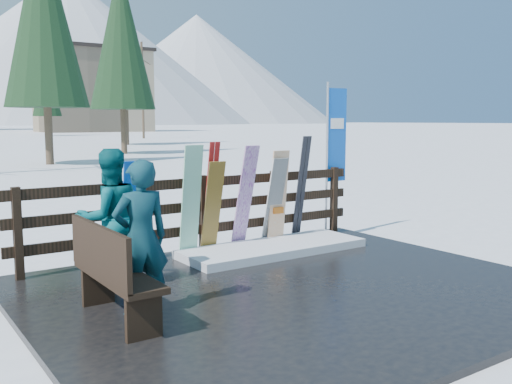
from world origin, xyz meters
TOP-DOWN VIEW (x-y plane):
  - ground at (0.00, 0.00)m, footprint 700.00×700.00m
  - deck at (0.00, 0.00)m, footprint 6.00×5.00m
  - fence at (0.00, 2.20)m, footprint 5.60×0.10m
  - snow_patch at (0.85, 1.60)m, footprint 2.84×1.00m
  - bench at (-2.20, 0.11)m, footprint 0.41×1.50m
  - snowboard_0 at (-1.19, 1.98)m, footprint 0.29×0.24m
  - snowboard_1 at (-0.32, 1.98)m, footprint 0.28×0.27m
  - snowboard_2 at (0.03, 1.98)m, footprint 0.26×0.34m
  - snowboard_3 at (0.59, 1.98)m, footprint 0.24×0.45m
  - snowboard_4 at (1.15, 1.98)m, footprint 0.29×0.35m
  - snowboard_5 at (1.22, 1.98)m, footprint 0.30×0.19m
  - ski_pair_a at (0.04, 2.05)m, footprint 0.16×0.32m
  - ski_pair_b at (1.74, 2.05)m, footprint 0.17×0.31m
  - rental_flag at (2.63, 2.25)m, footprint 0.45×0.04m
  - person_front at (-1.86, 0.16)m, footprint 0.59×0.41m
  - person_back at (-1.77, 1.26)m, footprint 0.81×0.65m

SIDE VIEW (x-z plane):
  - ground at x=0.00m, z-range 0.00..0.00m
  - deck at x=0.00m, z-range 0.00..0.08m
  - snow_patch at x=0.85m, z-range 0.08..0.20m
  - bench at x=-2.20m, z-range 0.11..1.08m
  - fence at x=0.00m, z-range 0.16..1.31m
  - snowboard_2 at x=0.03m, z-range 0.08..1.46m
  - snowboard_4 at x=1.15m, z-range 0.08..1.46m
  - snowboard_0 at x=-1.19m, z-range 0.08..1.51m
  - snowboard_5 at x=1.22m, z-range 0.08..1.57m
  - person_front at x=-1.86m, z-range 0.08..1.66m
  - snowboard_3 at x=0.59m, z-range 0.08..1.67m
  - snowboard_1 at x=-0.32m, z-range 0.08..1.70m
  - person_back at x=-1.77m, z-range 0.08..1.71m
  - ski_pair_a at x=0.04m, z-range 0.08..1.73m
  - ski_pair_b at x=1.74m, z-range 0.08..1.79m
  - rental_flag at x=2.63m, z-range 0.39..2.99m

